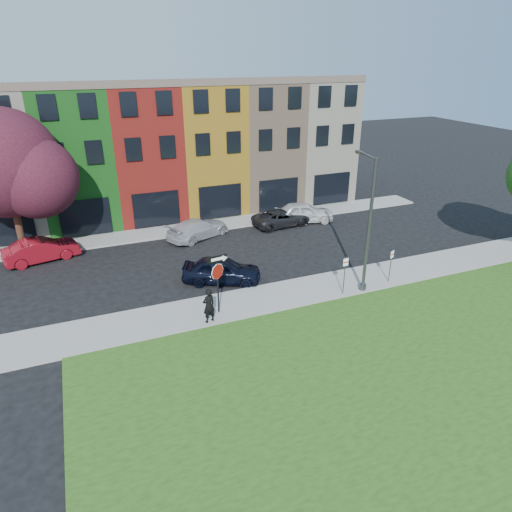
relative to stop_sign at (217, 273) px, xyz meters
name	(u,v)px	position (x,y,z in m)	size (l,w,h in m)	color
ground	(322,321)	(4.52, -2.57, -2.36)	(120.00, 120.00, 0.00)	black
sidewalk_near	(327,287)	(6.52, 0.43, -2.30)	(40.00, 3.00, 0.12)	gray
sidewalk_far	(188,229)	(1.52, 12.43, -2.30)	(40.00, 2.40, 0.12)	gray
rowhouse_block	(171,147)	(2.02, 18.61, 2.63)	(30.00, 10.12, 10.00)	beige
stop_sign	(217,273)	(0.00, 0.00, 0.00)	(1.05, 0.17, 3.14)	black
man	(209,306)	(-0.70, -0.67, -1.34)	(0.75, 0.59, 1.79)	black
sedan_near	(222,270)	(1.25, 3.34, -1.60)	(4.81, 3.50, 1.52)	black
parked_car_red	(41,250)	(-8.42, 10.43, -1.62)	(4.75, 2.55, 1.49)	maroon
parked_car_silver	(198,229)	(1.84, 10.52, -1.66)	(5.17, 3.79, 1.39)	#ADADB2
parked_car_dark	(282,218)	(8.43, 10.54, -1.73)	(4.73, 2.49, 1.27)	black
parked_car_white	(304,212)	(10.38, 10.67, -1.58)	(4.91, 2.95, 1.57)	silver
street_lamp	(367,226)	(8.21, -0.45, 1.46)	(0.77, 2.56, 7.33)	#47494C
parking_sign_a	(345,271)	(6.89, -0.68, -0.87)	(0.32, 0.09, 2.20)	#47494C
parking_sign_b	(391,262)	(10.11, -0.43, -0.99)	(0.30, 0.16, 1.98)	#47494C
tree_purple	(8,166)	(-9.40, 11.76, 3.57)	(7.87, 6.88, 9.25)	black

